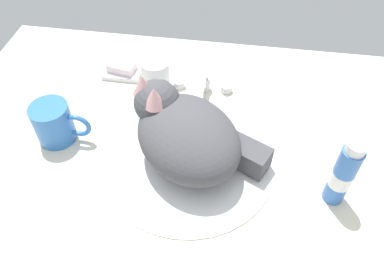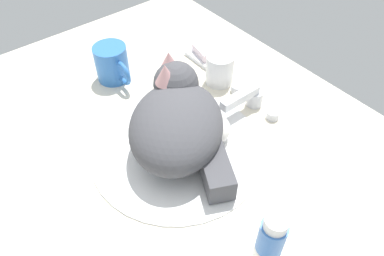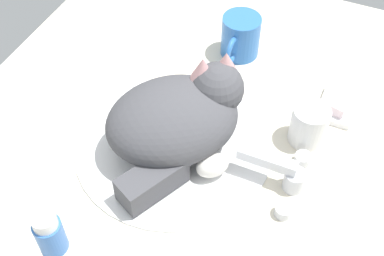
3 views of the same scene
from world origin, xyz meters
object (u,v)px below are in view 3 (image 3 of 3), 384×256
cat (179,118)px  coffee_mug (240,37)px  rinse_cup (309,125)px  toothpaste_bottle (56,248)px  faucet (285,174)px  soap_bar (339,101)px

cat → coffee_mug: (-27.21, 1.00, -2.78)cm
rinse_cup → toothpaste_bottle: toothpaste_bottle is taller
faucet → cat: size_ratio=0.46×
faucet → rinse_cup: size_ratio=1.90×
cat → rinse_cup: bearing=117.5°
cat → toothpaste_bottle: bearing=-11.0°
coffee_mug → rinse_cup: size_ratio=1.61×
faucet → toothpaste_bottle: bearing=-41.6°
cat → rinse_cup: (-10.36, 19.90, -3.43)cm
coffee_mug → faucet: bearing=33.0°
faucet → cat: cat is taller
cat → soap_bar: cat is taller
faucet → cat: (-0.64, -19.08, 4.51)cm
soap_bar → toothpaste_bottle: toothpaste_bottle is taller
faucet → soap_bar: (-20.35, 4.27, -0.38)cm
coffee_mug → rinse_cup: bearing=48.3°
rinse_cup → soap_bar: (-9.35, 3.45, -1.46)cm
cat → soap_bar: 30.95cm
soap_bar → rinse_cup: bearing=-20.2°
coffee_mug → toothpaste_bottle: toothpaste_bottle is taller
soap_bar → toothpaste_bottle: 56.24cm
cat → soap_bar: size_ratio=4.80×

